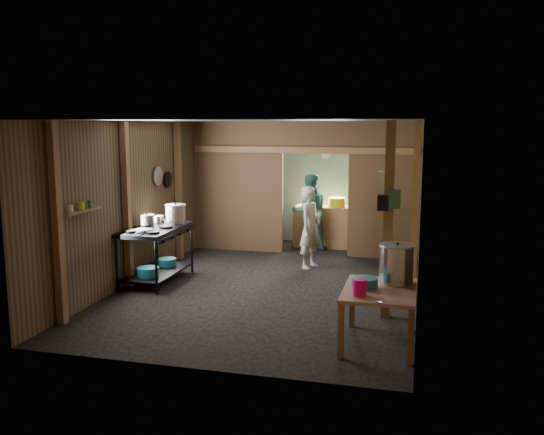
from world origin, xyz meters
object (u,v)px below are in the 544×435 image
(gas_range, at_px, (157,255))
(prep_table, at_px, (379,317))
(yellow_tub, at_px, (337,202))
(stove_pot_large, at_px, (176,215))
(cook, at_px, (310,227))
(pink_bucket, at_px, (360,287))
(stock_pot, at_px, (397,265))

(gas_range, bearing_deg, prep_table, -26.81)
(yellow_tub, bearing_deg, prep_table, -76.57)
(stove_pot_large, bearing_deg, yellow_tub, 52.48)
(prep_table, distance_m, cook, 3.74)
(gas_range, height_order, pink_bucket, gas_range)
(stock_pot, relative_size, cook, 0.34)
(stove_pot_large, bearing_deg, pink_bucket, -37.94)
(prep_table, relative_size, stove_pot_large, 3.28)
(gas_range, relative_size, yellow_tub, 4.39)
(stove_pot_large, height_order, yellow_tub, stove_pot_large)
(yellow_tub, relative_size, cook, 0.24)
(cook, bearing_deg, prep_table, -138.75)
(prep_table, bearing_deg, gas_range, 153.19)
(stove_pot_large, relative_size, stock_pot, 0.70)
(gas_range, relative_size, stove_pot_large, 4.42)
(prep_table, distance_m, stock_pot, 0.66)
(stove_pot_large, xyz_separation_m, yellow_tub, (2.28, 2.97, -0.11))
(pink_bucket, height_order, cook, cook)
(prep_table, bearing_deg, stove_pot_large, 147.12)
(stove_pot_large, distance_m, pink_bucket, 4.25)
(cook, bearing_deg, pink_bucket, -143.23)
(gas_range, relative_size, prep_table, 1.35)
(stove_pot_large, relative_size, pink_bucket, 1.87)
(stove_pot_large, xyz_separation_m, cook, (2.08, 1.14, -0.32))
(stove_pot_large, distance_m, cook, 2.39)
(cook, bearing_deg, stove_pot_large, 136.83)
(stock_pot, relative_size, yellow_tub, 1.42)
(gas_range, bearing_deg, yellow_tub, 54.08)
(prep_table, relative_size, stock_pot, 2.30)
(pink_bucket, bearing_deg, stove_pot_large, 142.06)
(gas_range, bearing_deg, pink_bucket, -31.97)
(stove_pot_large, bearing_deg, stock_pot, -28.19)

